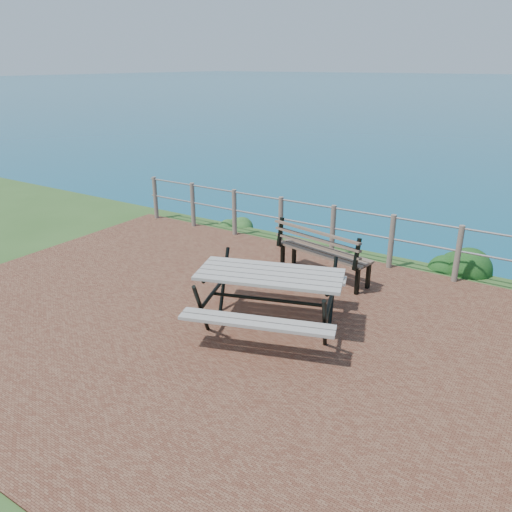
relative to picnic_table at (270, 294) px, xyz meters
The scene contains 6 objects.
ground 0.75m from the picnic_table, 149.33° to the right, with size 10.00×7.00×0.12m, color brown.
safety_railing 3.11m from the picnic_table, 98.41° to the left, with size 9.40×0.10×1.00m.
picnic_table is the anchor object (origin of this frame).
park_bench 2.01m from the picnic_table, 93.43° to the left, with size 1.78×0.77×0.97m.
shrub_lip_west 4.87m from the picnic_table, 130.52° to the left, with size 0.71×0.71×0.43m, color #1E5021.
shrub_lip_east 4.30m from the picnic_table, 64.85° to the left, with size 0.84×0.84×0.61m, color #123C14.
Camera 1 is at (3.67, -5.08, 3.53)m, focal length 35.00 mm.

